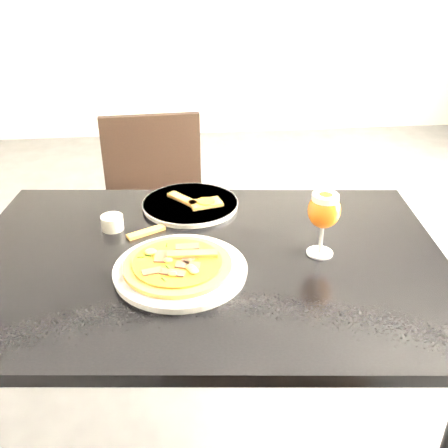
{
  "coord_description": "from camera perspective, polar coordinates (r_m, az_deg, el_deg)",
  "views": [
    {
      "loc": [
        -0.22,
        -1.35,
        1.41
      ],
      "look_at": [
        -0.1,
        -0.28,
        0.83
      ],
      "focal_mm": 40.0,
      "sensor_mm": 36.0,
      "label": 1
    }
  ],
  "objects": [
    {
      "name": "crust_scraps",
      "position": [
        1.47,
        -2.99,
        2.57
      ],
      "size": [
        0.16,
        0.13,
        0.01
      ],
      "rotation": [
        0.0,
        0.0,
        -0.45
      ],
      "color": "#9C6125",
      "rests_on": "plate_second"
    },
    {
      "name": "plate_main",
      "position": [
        1.18,
        -4.99,
        -5.27
      ],
      "size": [
        0.4,
        0.4,
        0.02
      ],
      "primitive_type": "cylinder",
      "rotation": [
        0.0,
        0.0,
        -0.35
      ],
      "color": "silver",
      "rests_on": "dining_table"
    },
    {
      "name": "loose_crust",
      "position": [
        1.36,
        -8.9,
        -0.92
      ],
      "size": [
        0.11,
        0.07,
        0.01
      ],
      "primitive_type": "cube",
      "rotation": [
        0.0,
        0.0,
        0.5
      ],
      "color": "#9C6125",
      "rests_on": "dining_table"
    },
    {
      "name": "pizza",
      "position": [
        1.17,
        -5.27,
        -4.57
      ],
      "size": [
        0.25,
        0.25,
        0.03
      ],
      "rotation": [
        0.0,
        0.0,
        -0.36
      ],
      "color": "#9C6125",
      "rests_on": "plate_main"
    },
    {
      "name": "beer_glass",
      "position": [
        1.22,
        11.37,
        1.5
      ],
      "size": [
        0.08,
        0.08,
        0.17
      ],
      "color": "#B1B7BA",
      "rests_on": "dining_table"
    },
    {
      "name": "sauce_cup",
      "position": [
        1.39,
        -12.66,
        0.23
      ],
      "size": [
        0.06,
        0.06,
        0.04
      ],
      "color": "#B8B7A6",
      "rests_on": "dining_table"
    },
    {
      "name": "ground",
      "position": [
        1.96,
        2.23,
        -17.6
      ],
      "size": [
        6.0,
        6.0,
        0.0
      ],
      "primitive_type": "plane",
      "color": "#4A4A4C",
      "rests_on": "ground"
    },
    {
      "name": "dining_table",
      "position": [
        1.29,
        -2.16,
        -7.09
      ],
      "size": [
        1.28,
        0.93,
        0.75
      ],
      "rotation": [
        0.0,
        0.0,
        -0.11
      ],
      "color": "black",
      "rests_on": "ground"
    },
    {
      "name": "chair_far",
      "position": [
        2.0,
        -7.64,
        0.43
      ],
      "size": [
        0.43,
        0.43,
        0.88
      ],
      "rotation": [
        0.0,
        0.0,
        0.06
      ],
      "color": "black",
      "rests_on": "ground"
    },
    {
      "name": "plate_second",
      "position": [
        1.49,
        -3.87,
        2.27
      ],
      "size": [
        0.38,
        0.38,
        0.01
      ],
      "primitive_type": "cylinder",
      "rotation": [
        0.0,
        0.0,
        -0.5
      ],
      "color": "silver",
      "rests_on": "dining_table"
    }
  ]
}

